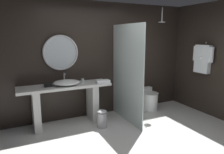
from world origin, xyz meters
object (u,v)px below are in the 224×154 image
object	(u,v)px
round_wall_mirror	(61,53)
toilet	(148,99)
vessel_sink	(67,82)
rain_shower_head	(162,20)
hanging_bathrobe	(203,58)
waste_bin	(102,118)
tumbler_cup	(83,81)
folded_hand_towel	(103,81)
tissue_box	(48,85)

from	to	relation	value
round_wall_mirror	toilet	xyz separation A→B (m)	(2.12, -0.23, -1.24)
vessel_sink	rain_shower_head	distance (m)	2.66
hanging_bathrobe	waste_bin	xyz separation A→B (m)	(-2.47, 0.24, -1.16)
tumbler_cup	rain_shower_head	world-z (taller)	rain_shower_head
vessel_sink	round_wall_mirror	world-z (taller)	round_wall_mirror
round_wall_mirror	folded_hand_towel	xyz separation A→B (m)	(0.77, -0.42, -0.61)
tissue_box	folded_hand_towel	xyz separation A→B (m)	(1.11, -0.16, -0.01)
vessel_sink	tissue_box	world-z (taller)	vessel_sink
tissue_box	toilet	size ratio (longest dim) A/B	0.26
hanging_bathrobe	waste_bin	distance (m)	2.74
folded_hand_towel	waste_bin	bearing A→B (deg)	-117.68
vessel_sink	folded_hand_towel	size ratio (longest dim) A/B	1.90
tumbler_cup	waste_bin	bearing A→B (deg)	-65.65
tumbler_cup	folded_hand_towel	distance (m)	0.44
hanging_bathrobe	toilet	distance (m)	1.63
tumbler_cup	round_wall_mirror	distance (m)	0.75
toilet	hanging_bathrobe	bearing A→B (deg)	-36.26
round_wall_mirror	waste_bin	world-z (taller)	round_wall_mirror
waste_bin	vessel_sink	bearing A→B (deg)	144.15
tissue_box	toilet	distance (m)	2.53
hanging_bathrobe	tissue_box	bearing A→B (deg)	168.74
tumbler_cup	tissue_box	size ratio (longest dim) A/B	0.55
folded_hand_towel	vessel_sink	bearing A→B (deg)	168.82
tumbler_cup	tissue_box	distance (m)	0.74
tissue_box	waste_bin	bearing A→B (deg)	-24.61
tumbler_cup	rain_shower_head	xyz separation A→B (m)	(1.95, -0.13, 1.31)
round_wall_mirror	rain_shower_head	size ratio (longest dim) A/B	2.16
round_wall_mirror	folded_hand_towel	size ratio (longest dim) A/B	2.59
rain_shower_head	round_wall_mirror	bearing A→B (deg)	171.98
tumbler_cup	folded_hand_towel	bearing A→B (deg)	-30.62
vessel_sink	rain_shower_head	size ratio (longest dim) A/B	1.59
toilet	tumbler_cup	bearing A→B (deg)	178.99
folded_hand_towel	rain_shower_head	bearing A→B (deg)	3.35
tissue_box	toilet	world-z (taller)	tissue_box
waste_bin	hanging_bathrobe	bearing A→B (deg)	-5.62
rain_shower_head	toilet	xyz separation A→B (m)	(-0.23, 0.10, -1.95)
round_wall_mirror	toilet	distance (m)	2.47
tissue_box	hanging_bathrobe	distance (m)	3.53
rain_shower_head	folded_hand_towel	bearing A→B (deg)	-176.65
hanging_bathrobe	waste_bin	bearing A→B (deg)	174.38
tissue_box	folded_hand_towel	size ratio (longest dim) A/B	0.53
vessel_sink	tissue_box	bearing A→B (deg)	178.33
toilet	folded_hand_towel	distance (m)	1.50
vessel_sink	waste_bin	bearing A→B (deg)	-35.85
tissue_box	round_wall_mirror	distance (m)	0.74
vessel_sink	toilet	distance (m)	2.19
vessel_sink	waste_bin	xyz separation A→B (m)	(0.59, -0.43, -0.73)
rain_shower_head	toilet	bearing A→B (deg)	156.54
tumbler_cup	hanging_bathrobe	size ratio (longest dim) A/B	0.12
vessel_sink	tissue_box	distance (m)	0.37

